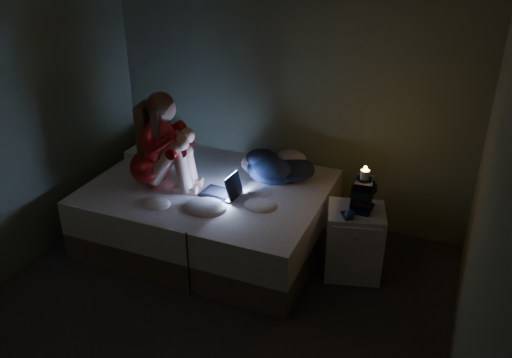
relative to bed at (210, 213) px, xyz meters
The scene contains 13 objects.
floor 1.23m from the bed, 67.01° to the right, with size 3.60×3.80×0.02m, color black.
wall_back 1.37m from the bed, 60.05° to the left, with size 3.60×0.02×2.60m, color #535C42.
wall_right 2.72m from the bed, 25.79° to the right, with size 0.02×3.80×2.60m, color #535C42.
bed is the anchor object (origin of this frame).
pillow 0.86m from the bed, 161.83° to the left, with size 0.47×0.33×0.13m, color silver.
woman 0.90m from the bed, 158.23° to the right, with size 0.56×0.36×0.90m, color maroon, non-canonical shape.
laptop 0.46m from the bed, 34.01° to the right, with size 0.33×0.24×0.24m, color black, non-canonical shape.
clothes_pile 0.75m from the bed, 34.38° to the left, with size 0.52×0.41×0.31m, color navy, non-canonical shape.
nightstand 1.38m from the bed, ahead, with size 0.47×0.42×0.62m, color silver.
book_stack 1.48m from the bed, ahead, with size 0.19×0.25×0.27m, color black, non-canonical shape.
candle 1.55m from the bed, ahead, with size 0.07×0.07×0.08m, color beige.
phone 1.34m from the bed, ahead, with size 0.07×0.14×0.01m, color black.
blue_orb 1.37m from the bed, ahead, with size 0.08×0.08×0.08m, color navy.
Camera 1 is at (1.60, -2.71, 2.84)m, focal length 37.12 mm.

